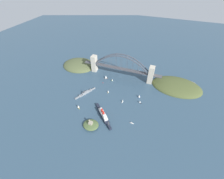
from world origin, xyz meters
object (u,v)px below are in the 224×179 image
at_px(fort_island_mid_harbor, 91,125).
at_px(channel_marker_buoy, 103,82).
at_px(ocean_liner, 103,115).
at_px(small_boat_3, 140,102).
at_px(small_boat_1, 108,91).
at_px(harbor_arch_bridge, 121,68).
at_px(naval_cruiser, 85,93).
at_px(small_boat_5, 106,77).
at_px(seaplane_taxiing_near_bridge, 139,72).
at_px(small_boat_4, 123,101).
at_px(small_boat_6, 139,96).
at_px(small_boat_0, 112,80).
at_px(small_boat_7, 78,106).
at_px(small_boat_2, 132,123).

height_order(fort_island_mid_harbor, channel_marker_buoy, fort_island_mid_harbor).
relative_size(ocean_liner, channel_marker_buoy, 23.00).
bearing_deg(small_boat_3, small_boat_1, -5.60).
bearing_deg(harbor_arch_bridge, naval_cruiser, 59.82).
bearing_deg(channel_marker_buoy, small_boat_5, -90.39).
bearing_deg(small_boat_1, seaplane_taxiing_near_bridge, -114.81).
xyz_separation_m(fort_island_mid_harbor, small_boat_3, (-85.95, -107.95, -0.53)).
bearing_deg(small_boat_4, small_boat_6, -138.89).
relative_size(fort_island_mid_harbor, small_boat_4, 4.53).
bearing_deg(small_boat_6, ocean_liner, 55.21).
height_order(small_boat_1, small_boat_4, small_boat_1).
xyz_separation_m(small_boat_0, small_boat_7, (40.68, 131.82, 0.73)).
xyz_separation_m(fort_island_mid_harbor, small_boat_0, (12.81, -169.60, -0.19)).
height_order(ocean_liner, small_boat_6, ocean_liner).
distance_m(ocean_liner, small_boat_0, 138.39).
relative_size(small_boat_3, small_boat_4, 1.02).
bearing_deg(ocean_liner, small_boat_7, -3.11).
relative_size(ocean_liner, small_boat_0, 7.51).
xyz_separation_m(ocean_liner, channel_marker_buoy, (51.12, -117.20, -4.26)).
bearing_deg(small_boat_7, small_boat_3, -153.29).
xyz_separation_m(ocean_liner, fort_island_mid_harbor, (15.06, 34.05, -1.19)).
bearing_deg(harbor_arch_bridge, fort_island_mid_harbor, 88.95).
distance_m(small_boat_4, small_boat_5, 112.25).
distance_m(naval_cruiser, seaplane_taxiing_near_bridge, 192.57).
relative_size(harbor_arch_bridge, small_boat_7, 24.16).
distance_m(fort_island_mid_harbor, small_boat_7, 65.49).
distance_m(small_boat_2, small_boat_3, 69.65).
bearing_deg(small_boat_3, small_boat_7, 26.71).
xyz_separation_m(ocean_liner, small_boat_5, (50.96, -140.85, 0.40)).
xyz_separation_m(ocean_liner, seaplane_taxiing_near_bridge, (-38.34, -209.88, -3.35)).
relative_size(small_boat_2, channel_marker_buoy, 3.54).
distance_m(seaplane_taxiing_near_bridge, small_boat_1, 139.96).
bearing_deg(small_boat_5, small_boat_4, 134.91).
relative_size(naval_cruiser, seaplane_taxiing_near_bridge, 5.63).
bearing_deg(fort_island_mid_harbor, seaplane_taxiing_near_bridge, -102.35).
bearing_deg(small_boat_1, small_boat_5, -62.20).
bearing_deg(small_boat_2, harbor_arch_bridge, -64.35).
distance_m(small_boat_2, channel_marker_buoy, 163.77).
distance_m(ocean_liner, naval_cruiser, 95.16).
bearing_deg(small_boat_0, channel_marker_buoy, 38.28).
bearing_deg(fort_island_mid_harbor, channel_marker_buoy, -76.59).
distance_m(fort_island_mid_harbor, channel_marker_buoy, 155.52).
xyz_separation_m(seaplane_taxiing_near_bridge, small_boat_2, (-29.26, 205.50, -1.24)).
height_order(fort_island_mid_harbor, small_boat_0, fort_island_mid_harbor).
relative_size(naval_cruiser, small_boat_7, 6.09).
bearing_deg(harbor_arch_bridge, small_boat_6, 135.19).
height_order(small_boat_1, channel_marker_buoy, small_boat_1).
xyz_separation_m(small_boat_3, small_boat_7, (139.44, 70.17, 1.07)).
bearing_deg(small_boat_1, small_boat_4, 156.19).
xyz_separation_m(small_boat_4, channel_marker_buoy, (79.40, -55.83, -2.49)).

